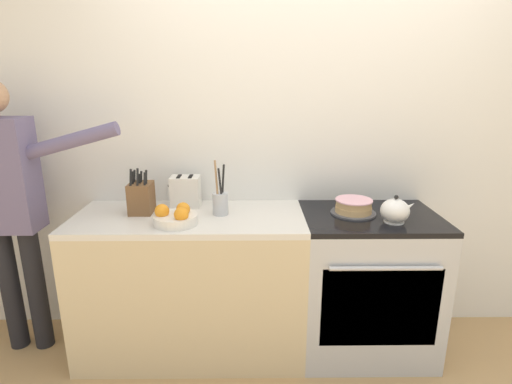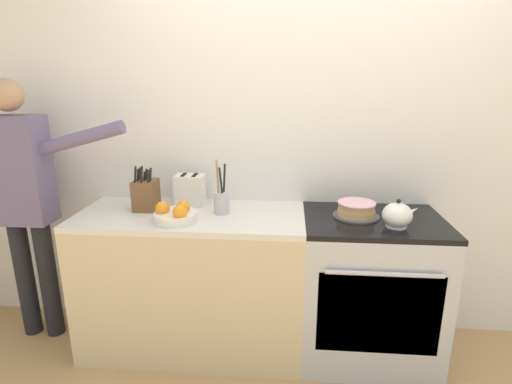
% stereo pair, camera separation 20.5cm
% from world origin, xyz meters
% --- Properties ---
extents(ground_plane, '(16.00, 16.00, 0.00)m').
position_xyz_m(ground_plane, '(0.00, 0.00, 0.00)').
color(ground_plane, tan).
extents(wall_back, '(8.00, 0.04, 2.60)m').
position_xyz_m(wall_back, '(0.00, 0.61, 1.30)').
color(wall_back, silver).
rests_on(wall_back, ground_plane).
extents(counter_cabinet, '(1.35, 0.59, 0.89)m').
position_xyz_m(counter_cabinet, '(-0.74, 0.30, 0.44)').
color(counter_cabinet, beige).
rests_on(counter_cabinet, ground_plane).
extents(stove_range, '(0.80, 0.63, 0.89)m').
position_xyz_m(stove_range, '(0.34, 0.29, 0.45)').
color(stove_range, '#B7BABF').
rests_on(stove_range, ground_plane).
extents(layer_cake, '(0.27, 0.27, 0.09)m').
position_xyz_m(layer_cake, '(0.24, 0.32, 0.93)').
color(layer_cake, '#4C4C51').
rests_on(layer_cake, stove_range).
extents(tea_kettle, '(0.19, 0.16, 0.16)m').
position_xyz_m(tea_kettle, '(0.43, 0.17, 0.96)').
color(tea_kettle, white).
rests_on(tea_kettle, stove_range).
extents(knife_block, '(0.13, 0.16, 0.28)m').
position_xyz_m(knife_block, '(-1.02, 0.35, 0.98)').
color(knife_block, brown).
rests_on(knife_block, counter_cabinet).
extents(utensil_crock, '(0.09, 0.09, 0.32)m').
position_xyz_m(utensil_crock, '(-0.55, 0.32, 0.96)').
color(utensil_crock, '#B7BABF').
rests_on(utensil_crock, counter_cabinet).
extents(fruit_bowl, '(0.24, 0.24, 0.11)m').
position_xyz_m(fruit_bowl, '(-0.78, 0.15, 0.93)').
color(fruit_bowl, silver).
rests_on(fruit_bowl, counter_cabinet).
extents(toaster, '(0.19, 0.13, 0.19)m').
position_xyz_m(toaster, '(-0.78, 0.48, 0.99)').
color(toaster, silver).
rests_on(toaster, counter_cabinet).
extents(person_baker, '(0.94, 0.20, 1.67)m').
position_xyz_m(person_baker, '(-1.78, 0.32, 1.00)').
color(person_baker, black).
rests_on(person_baker, ground_plane).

